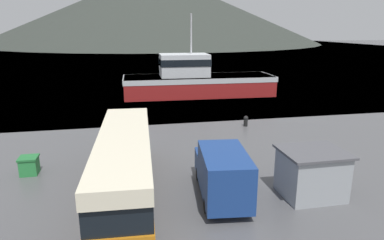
% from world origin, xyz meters
% --- Properties ---
extents(water_surface, '(240.00, 240.00, 0.00)m').
position_xyz_m(water_surface, '(0.00, 141.62, 0.00)').
color(water_surface, '#475B6B').
rests_on(water_surface, ground).
extents(hill_backdrop, '(180.25, 180.25, 38.22)m').
position_xyz_m(hill_backdrop, '(16.95, 194.81, 19.11)').
color(hill_backdrop, '#2D332D').
rests_on(hill_backdrop, ground).
extents(tour_bus, '(3.02, 11.66, 3.13)m').
position_xyz_m(tour_bus, '(-1.96, 9.01, 1.77)').
color(tour_bus, '#B26614').
rests_on(tour_bus, ground).
extents(delivery_van, '(2.71, 5.86, 2.52)m').
position_xyz_m(delivery_van, '(2.67, 7.94, 1.32)').
color(delivery_van, navy).
rests_on(delivery_van, ground).
extents(fishing_boat, '(18.44, 6.06, 9.74)m').
position_xyz_m(fishing_boat, '(6.88, 34.06, 1.89)').
color(fishing_boat, maroon).
rests_on(fishing_boat, water_surface).
extents(storage_bin, '(1.02, 1.03, 1.04)m').
position_xyz_m(storage_bin, '(-7.34, 12.75, 0.53)').
color(storage_bin, '#287F3D').
rests_on(storage_bin, ground).
extents(dock_kiosk, '(3.07, 2.64, 2.37)m').
position_xyz_m(dock_kiosk, '(7.03, 7.24, 1.20)').
color(dock_kiosk, '#93999E').
rests_on(dock_kiosk, ground).
extents(small_boat, '(3.68, 6.58, 0.76)m').
position_xyz_m(small_boat, '(3.93, 38.07, 0.38)').
color(small_boat, '#1E5138').
rests_on(small_boat, water_surface).
extents(mooring_bollard, '(0.39, 0.39, 0.91)m').
position_xyz_m(mooring_bollard, '(8.19, 19.70, 0.49)').
color(mooring_bollard, black).
rests_on(mooring_bollard, ground).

